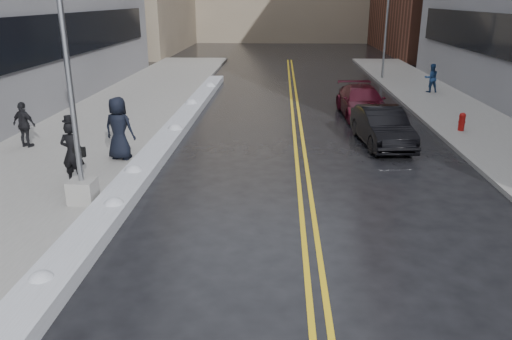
# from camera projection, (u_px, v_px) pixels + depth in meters

# --- Properties ---
(ground) EXTENTS (160.00, 160.00, 0.00)m
(ground) POSITION_uv_depth(u_px,v_px,m) (198.00, 246.00, 10.98)
(ground) COLOR black
(ground) RESTS_ON ground
(sidewalk_west) EXTENTS (5.50, 50.00, 0.15)m
(sidewalk_west) POSITION_uv_depth(u_px,v_px,m) (99.00, 128.00, 20.67)
(sidewalk_west) COLOR gray
(sidewalk_west) RESTS_ON ground
(sidewalk_east) EXTENTS (4.00, 50.00, 0.15)m
(sidewalk_east) POSITION_uv_depth(u_px,v_px,m) (486.00, 133.00, 19.93)
(sidewalk_east) COLOR gray
(sidewalk_east) RESTS_ON ground
(lane_line_left) EXTENTS (0.12, 50.00, 0.01)m
(lane_line_left) POSITION_uv_depth(u_px,v_px,m) (294.00, 132.00, 20.31)
(lane_line_left) COLOR gold
(lane_line_left) RESTS_ON ground
(lane_line_right) EXTENTS (0.12, 50.00, 0.01)m
(lane_line_right) POSITION_uv_depth(u_px,v_px,m) (302.00, 132.00, 20.29)
(lane_line_right) COLOR gold
(lane_line_right) RESTS_ON ground
(snow_ridge) EXTENTS (0.90, 30.00, 0.34)m
(snow_ridge) POSITION_uv_depth(u_px,v_px,m) (167.00, 140.00, 18.59)
(snow_ridge) COLOR silver
(snow_ridge) RESTS_ON ground
(lamppost) EXTENTS (0.65, 0.65, 7.62)m
(lamppost) POSITION_uv_depth(u_px,v_px,m) (73.00, 112.00, 12.20)
(lamppost) COLOR gray
(lamppost) RESTS_ON sidewalk_west
(fire_hydrant) EXTENTS (0.26, 0.26, 0.73)m
(fire_hydrant) POSITION_uv_depth(u_px,v_px,m) (462.00, 121.00, 19.82)
(fire_hydrant) COLOR maroon
(fire_hydrant) RESTS_ON sidewalk_east
(traffic_signal) EXTENTS (0.16, 0.20, 6.00)m
(traffic_signal) POSITION_uv_depth(u_px,v_px,m) (386.00, 27.00, 32.13)
(traffic_signal) COLOR gray
(traffic_signal) RESTS_ON sidewalk_east
(pedestrian_fedora) EXTENTS (0.69, 0.48, 1.81)m
(pedestrian_fedora) POSITION_uv_depth(u_px,v_px,m) (72.00, 153.00, 13.99)
(pedestrian_fedora) COLOR black
(pedestrian_fedora) RESTS_ON sidewalk_west
(pedestrian_c) EXTENTS (1.12, 0.86, 2.05)m
(pedestrian_c) POSITION_uv_depth(u_px,v_px,m) (119.00, 128.00, 16.12)
(pedestrian_c) COLOR black
(pedestrian_c) RESTS_ON sidewalk_west
(pedestrian_d) EXTENTS (1.02, 0.66, 1.62)m
(pedestrian_d) POSITION_uv_depth(u_px,v_px,m) (24.00, 125.00, 17.50)
(pedestrian_d) COLOR black
(pedestrian_d) RESTS_ON sidewalk_west
(pedestrian_east) EXTENTS (0.83, 0.68, 1.57)m
(pedestrian_east) POSITION_uv_depth(u_px,v_px,m) (431.00, 78.00, 27.84)
(pedestrian_east) COLOR navy
(pedestrian_east) RESTS_ON sidewalk_east
(car_black) EXTENTS (1.85, 4.32, 1.38)m
(car_black) POSITION_uv_depth(u_px,v_px,m) (382.00, 127.00, 18.33)
(car_black) COLOR black
(car_black) RESTS_ON ground
(car_maroon) EXTENTS (2.12, 4.75, 1.35)m
(car_maroon) POSITION_uv_depth(u_px,v_px,m) (362.00, 102.00, 22.80)
(car_maroon) COLOR #480B19
(car_maroon) RESTS_ON ground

